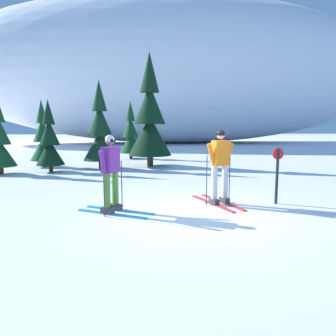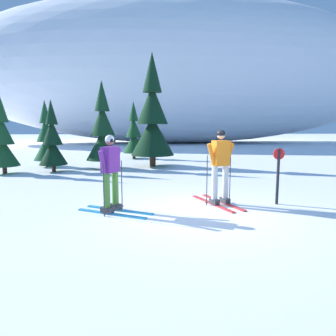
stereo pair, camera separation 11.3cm
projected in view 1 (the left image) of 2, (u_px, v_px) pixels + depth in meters
ground_plane at (201, 213)px, 6.91m from camera, size 120.00×120.00×0.00m
skier_purple_jacket at (111, 173)px, 6.86m from camera, size 1.73×1.20×1.72m
skier_orange_jacket at (220, 166)px, 7.57m from camera, size 1.02×1.83×1.82m
pine_tree_left at (43, 139)px, 14.38m from camera, size 1.19×1.19×3.08m
pine_tree_center_left at (50, 142)px, 12.84m from camera, size 1.15×1.15×2.97m
pine_tree_center_right at (100, 132)px, 13.74m from camera, size 1.50×1.50×3.87m
pine_tree_right at (131, 135)px, 18.00m from camera, size 1.27×1.27×3.29m
pine_tree_far_right at (150, 119)px, 14.50m from camera, size 2.02×2.02×5.23m
snow_ridge_background at (175, 72)px, 32.87m from camera, size 47.91×15.65×14.98m
trail_marker_post at (277, 172)px, 7.63m from camera, size 0.28×0.07×1.38m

